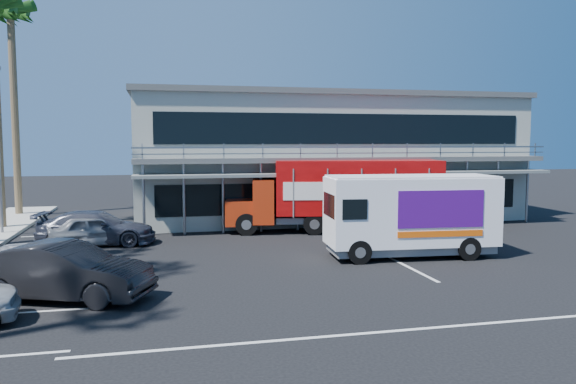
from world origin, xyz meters
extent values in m
plane|color=black|center=(0.00, 0.00, 0.00)|extent=(120.00, 120.00, 0.00)
cube|color=#A4A89A|center=(3.00, 15.00, 3.50)|extent=(22.00, 10.00, 7.00)
cube|color=#515454|center=(3.00, 15.00, 7.15)|extent=(22.40, 10.40, 0.30)
cube|color=#515454|center=(3.00, 9.40, 3.60)|extent=(22.00, 1.20, 0.25)
cube|color=gray|center=(3.00, 8.85, 4.10)|extent=(22.00, 0.08, 0.90)
cube|color=slate|center=(3.00, 9.10, 2.90)|extent=(22.00, 1.80, 0.15)
cube|color=black|center=(3.00, 9.98, 1.60)|extent=(20.00, 0.06, 1.60)
cube|color=black|center=(3.00, 9.98, 5.20)|extent=(20.00, 0.06, 1.60)
cylinder|color=brown|center=(-15.10, 18.50, 6.00)|extent=(0.44, 0.44, 12.00)
sphere|color=#1B3F12|center=(-15.10, 18.50, 12.20)|extent=(1.10, 1.10, 1.10)
cube|color=#A3270D|center=(-2.77, 9.57, 1.03)|extent=(1.84, 2.54, 1.24)
cube|color=#A3270D|center=(-1.66, 9.36, 1.60)|extent=(1.48, 2.72, 2.16)
cube|color=black|center=(-1.66, 9.36, 2.21)|extent=(0.45, 2.16, 0.72)
cube|color=#B50B0B|center=(3.00, 8.50, 2.27)|extent=(8.57, 4.03, 2.68)
cube|color=slate|center=(3.00, 8.50, 0.67)|extent=(8.50, 3.65, 0.31)
cube|color=white|center=(2.76, 7.22, 2.16)|extent=(7.46, 1.41, 0.88)
cube|color=white|center=(3.24, 9.78, 2.16)|extent=(7.46, 1.41, 0.88)
cylinder|color=black|center=(-2.68, 8.40, 0.54)|extent=(1.10, 0.47, 1.07)
cylinder|color=black|center=(-2.26, 10.63, 0.54)|extent=(1.10, 0.47, 1.07)
cylinder|color=black|center=(0.57, 7.80, 0.54)|extent=(1.10, 0.47, 1.07)
cylinder|color=black|center=(0.98, 10.03, 0.54)|extent=(1.10, 0.47, 1.07)
cylinder|color=black|center=(5.43, 6.90, 0.54)|extent=(1.10, 0.47, 1.07)
cylinder|color=black|center=(5.84, 9.13, 0.54)|extent=(1.10, 0.47, 1.07)
cube|color=white|center=(2.87, 2.00, 1.84)|extent=(6.74, 2.75, 2.64)
cube|color=slate|center=(2.87, 2.00, 0.38)|extent=(6.46, 2.51, 0.33)
cube|color=black|center=(-0.40, 2.25, 2.12)|extent=(0.20, 1.85, 0.89)
cube|color=white|center=(2.87, 2.00, 3.18)|extent=(6.61, 2.70, 0.08)
cube|color=#490D7A|center=(3.53, 0.80, 2.02)|extent=(3.38, 0.29, 1.41)
cube|color=#490D7A|center=(3.70, 3.08, 2.02)|extent=(3.38, 0.29, 1.41)
cube|color=#F2590C|center=(3.53, 0.80, 1.08)|extent=(3.38, 0.28, 0.24)
cylinder|color=black|center=(0.44, 1.18, 0.45)|extent=(0.92, 0.35, 0.90)
cylinder|color=black|center=(0.60, 3.17, 0.45)|extent=(0.92, 0.35, 0.90)
cylinder|color=black|center=(4.76, 0.86, 0.45)|extent=(0.92, 0.35, 0.90)
cylinder|color=black|center=(4.91, 2.85, 0.45)|extent=(0.92, 0.35, 0.90)
imported|color=black|center=(-9.50, -1.35, 0.83)|extent=(5.31, 3.54, 1.66)
imported|color=#303340|center=(-9.50, 7.60, 0.74)|extent=(5.36, 2.86, 1.48)
imported|color=gray|center=(-9.50, 7.20, 0.68)|extent=(4.25, 2.35, 1.37)
camera|label=1|loc=(-6.81, -18.24, 4.58)|focal=35.00mm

